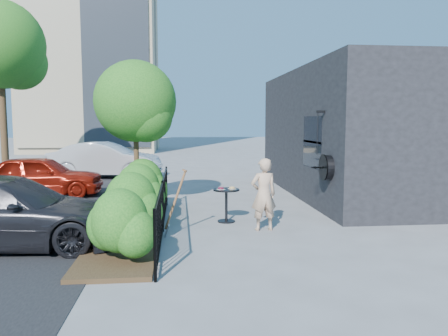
{
  "coord_description": "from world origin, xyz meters",
  "views": [
    {
      "loc": [
        -1.13,
        -9.26,
        2.34
      ],
      "look_at": [
        -0.03,
        1.5,
        1.2
      ],
      "focal_mm": 35.0,
      "sensor_mm": 36.0,
      "label": 1
    }
  ],
  "objects": [
    {
      "name": "shovel",
      "position": [
        -1.26,
        -0.4,
        0.62
      ],
      "size": [
        0.49,
        0.18,
        1.42
      ],
      "color": "brown",
      "rests_on": "ground"
    },
    {
      "name": "car_red",
      "position": [
        -5.51,
        4.91,
        0.65
      ],
      "size": [
        3.88,
        1.66,
        1.31
      ],
      "primitive_type": "imported",
      "rotation": [
        0.0,
        0.0,
        1.6
      ],
      "color": "maroon",
      "rests_on": "ground"
    },
    {
      "name": "shop_building",
      "position": [
        5.5,
        4.5,
        2.0
      ],
      "size": [
        6.22,
        9.0,
        4.0
      ],
      "color": "black",
      "rests_on": "ground"
    },
    {
      "name": "planting_bed",
      "position": [
        -2.2,
        0.0,
        0.04
      ],
      "size": [
        1.3,
        6.0,
        0.08
      ],
      "primitive_type": "cube",
      "color": "#382616",
      "rests_on": "ground"
    },
    {
      "name": "fence",
      "position": [
        -1.5,
        0.0,
        0.56
      ],
      "size": [
        0.05,
        6.05,
        1.1
      ],
      "color": "black",
      "rests_on": "ground"
    },
    {
      "name": "woman",
      "position": [
        0.67,
        -0.1,
        0.79
      ],
      "size": [
        0.62,
        0.46,
        1.57
      ],
      "primitive_type": "imported",
      "rotation": [
        0.0,
        0.0,
        3.29
      ],
      "color": "tan",
      "rests_on": "ground"
    },
    {
      "name": "street_tree_far",
      "position": [
        -9.94,
        13.96,
        5.92
      ],
      "size": [
        4.4,
        4.4,
        8.28
      ],
      "color": "#3F2B19",
      "rests_on": "ground"
    },
    {
      "name": "ground",
      "position": [
        0.0,
        0.0,
        0.0
      ],
      "size": [
        120.0,
        120.0,
        0.0
      ],
      "primitive_type": "plane",
      "color": "gray",
      "rests_on": "ground"
    },
    {
      "name": "cafe_table",
      "position": [
        -0.05,
        0.77,
        0.54
      ],
      "size": [
        0.62,
        0.62,
        0.83
      ],
      "rotation": [
        0.0,
        0.0,
        0.39
      ],
      "color": "black",
      "rests_on": "ground"
    },
    {
      "name": "car_darkgrey",
      "position": [
        -4.38,
        -0.85,
        0.66
      ],
      "size": [
        4.65,
        2.06,
        1.33
      ],
      "primitive_type": "imported",
      "rotation": [
        0.0,
        0.0,
        1.53
      ],
      "color": "black",
      "rests_on": "ground"
    },
    {
      "name": "car_silver",
      "position": [
        -4.23,
        9.48,
        0.75
      ],
      "size": [
        4.75,
        2.26,
        1.5
      ],
      "primitive_type": "imported",
      "rotation": [
        0.0,
        0.0,
        1.42
      ],
      "color": "silver",
      "rests_on": "ground"
    },
    {
      "name": "patio_tree",
      "position": [
        -2.24,
        2.76,
        2.76
      ],
      "size": [
        2.2,
        2.2,
        3.94
      ],
      "color": "#3F2B19",
      "rests_on": "ground"
    },
    {
      "name": "shrubs",
      "position": [
        -2.1,
        0.1,
        0.7
      ],
      "size": [
        1.1,
        5.6,
        1.24
      ],
      "color": "#135518",
      "rests_on": "ground"
    }
  ]
}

